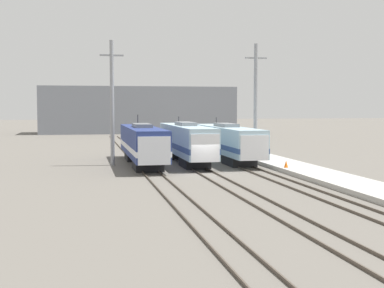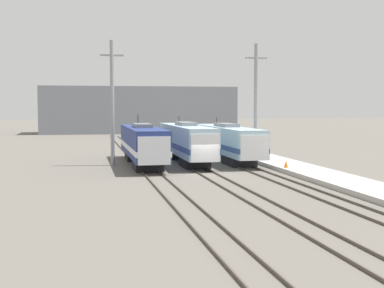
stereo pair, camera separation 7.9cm
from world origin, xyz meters
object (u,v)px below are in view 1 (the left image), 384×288
object	(u,v)px
locomotive_far_left	(143,144)
catenary_tower_right	(256,102)
catenary_tower_left	(112,102)
traffic_cone	(286,164)
locomotive_center	(187,142)
locomotive_far_right	(227,142)

from	to	relation	value
locomotive_far_left	catenary_tower_right	xyz separation A→B (m)	(11.80, 0.35, 4.15)
catenary_tower_left	catenary_tower_right	size ratio (longest dim) A/B	1.00
catenary_tower_left	traffic_cone	xyz separation A→B (m)	(14.84, -8.39, -5.57)
locomotive_far_left	traffic_cone	bearing A→B (deg)	-34.01
catenary_tower_right	catenary_tower_left	bearing A→B (deg)	180.00
catenary_tower_left	traffic_cone	bearing A→B (deg)	-29.47
traffic_cone	locomotive_far_left	bearing A→B (deg)	145.99
catenary_tower_left	traffic_cone	distance (m)	17.93
locomotive_center	locomotive_far_right	world-z (taller)	locomotive_center
locomotive_far_right	locomotive_center	bearing A→B (deg)	-165.19
locomotive_center	traffic_cone	bearing A→B (deg)	-51.41
locomotive_far_right	traffic_cone	world-z (taller)	locomotive_far_right
locomotive_far_left	catenary_tower_right	distance (m)	12.51
locomotive_center	catenary_tower_left	xyz separation A→B (m)	(-7.58, -0.71, 4.10)
locomotive_center	traffic_cone	size ratio (longest dim) A/B	29.02
locomotive_far_left	locomotive_far_right	bearing A→B (deg)	13.82
locomotive_center	catenary_tower_left	world-z (taller)	catenary_tower_left
locomotive_center	catenary_tower_right	bearing A→B (deg)	-5.67
locomotive_center	traffic_cone	world-z (taller)	locomotive_center
locomotive_far_right	catenary_tower_left	bearing A→B (deg)	-170.99
locomotive_center	traffic_cone	distance (m)	11.73
traffic_cone	locomotive_center	bearing A→B (deg)	128.59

